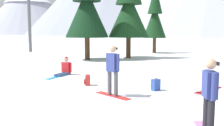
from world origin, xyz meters
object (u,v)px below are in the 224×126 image
Objects in this scene: backpack_blue at (156,85)px; pine_tree_short at (87,4)px; loose_snowboard_near_right at (209,90)px; snowboarder_midground at (113,69)px; backpack_red at (88,80)px; snowboarder_background at (65,69)px; snowboarder_foreground at (209,94)px; pine_tree_twin at (129,7)px; ski_lift_tower at (29,6)px; pine_tree_slender at (155,15)px.

backpack_blue is 12.62m from pine_tree_short.
loose_snowboard_near_right is at bearing 5.15° from backpack_blue.
snowboarder_midground reaches higher than loose_snowboard_near_right.
backpack_red is at bearing 165.02° from backpack_blue.
pine_tree_short is (-0.19, 7.66, 4.14)m from snowboarder_background.
snowboarder_foreground is 4.01m from snowboarder_midground.
snowboarder_midground reaches higher than snowboarder_foreground.
pine_tree_twin is 0.92× the size of ski_lift_tower.
snowboarder_background is 0.21× the size of ski_lift_tower.
snowboarder_background is 0.25× the size of pine_tree_slender.
snowboarder_midground is 1.12× the size of loose_snowboard_near_right.
backpack_red is at bearing 125.90° from snowboarder_foreground.
ski_lift_tower is at bearing 151.57° from pine_tree_twin.
snowboarder_background reaches higher than loose_snowboard_near_right.
snowboarder_midground is 0.24× the size of pine_tree_slender.
loose_snowboard_near_right is at bearing -58.13° from pine_tree_short.
pine_tree_short is (-6.68, 10.75, 4.45)m from loose_snowboard_near_right.
ski_lift_tower reaches higher than pine_tree_short.
pine_tree_twin is at bearing 71.89° from snowboarder_background.
pine_tree_twin reaches higher than backpack_red.
backpack_red is (-4.82, 0.56, 0.19)m from loose_snowboard_near_right.
pine_tree_slender is at bearing 81.63° from snowboarder_midground.
backpack_blue is at bearing -56.14° from ski_lift_tower.
pine_tree_slender reaches higher than backpack_red.
loose_snowboard_near_right is (6.50, -3.09, -0.31)m from snowboarder_background.
backpack_red is 0.06× the size of pine_tree_slender.
backpack_blue is at bearing -36.30° from snowboarder_background.
backpack_red is at bearing -56.49° from snowboarder_background.
loose_snowboard_near_right is 13.74m from pine_tree_twin.
backpack_blue is 0.06× the size of pine_tree_slender.
ski_lift_tower is at bearing 117.76° from snowboarder_background.
backpack_blue is at bearing -67.00° from pine_tree_short.
pine_tree_twin is at bearing -28.43° from ski_lift_tower.
snowboarder_foreground is at bearing -105.42° from loose_snowboard_near_right.
snowboarder_foreground is at bearing -70.19° from pine_tree_short.
snowboarder_foreground reaches higher than snowboarder_background.
snowboarder_foreground is 0.19× the size of ski_lift_tower.
loose_snowboard_near_right is 4.86m from backpack_red.
backpack_blue is at bearing -94.03° from pine_tree_slender.
snowboarder_background is at bearing 154.58° from loose_snowboard_near_right.
pine_tree_short is at bearing 113.00° from backpack_blue.
pine_tree_twin is at bearing 96.06° from backpack_blue.
pine_tree_short reaches higher than snowboarder_background.
snowboarder_foreground reaches higher than backpack_blue.
snowboarder_foreground is 9.19m from snowboarder_background.
pine_tree_twin reaches higher than snowboarder_midground.
snowboarder_midground is at bearing -55.53° from backpack_red.
backpack_blue is 1.00× the size of backpack_red.
pine_tree_short reaches higher than pine_tree_twin.
pine_tree_slender is at bearing 77.05° from backpack_red.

